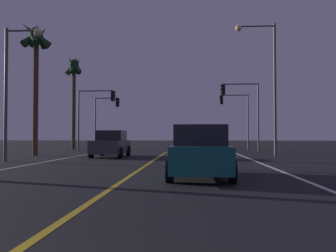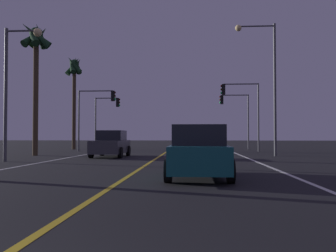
{
  "view_description": "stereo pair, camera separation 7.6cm",
  "coord_description": "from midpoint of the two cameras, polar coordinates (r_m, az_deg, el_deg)",
  "views": [
    {
      "loc": [
        2.06,
        -1.53,
        1.37
      ],
      "look_at": [
        0.31,
        25.79,
        2.1
      ],
      "focal_mm": 38.4,
      "sensor_mm": 36.0,
      "label": 1
    },
    {
      "loc": [
        2.13,
        -1.53,
        1.37
      ],
      "look_at": [
        0.31,
        25.79,
        2.1
      ],
      "focal_mm": 38.4,
      "sensor_mm": 36.0,
      "label": 2
    }
  ],
  "objects": [
    {
      "name": "lane_center_divider",
      "position": [
        13.18,
        -5.4,
        -7.47
      ],
      "size": [
        0.16,
        34.82,
        0.01
      ],
      "primitive_type": "cube",
      "color": "gold",
      "rests_on": "ground"
    },
    {
      "name": "car_oncoming",
      "position": [
        23.41,
        -8.95,
        -2.85
      ],
      "size": [
        2.02,
        4.3,
        1.7
      ],
      "rotation": [
        0.0,
        0.0,
        -1.57
      ],
      "color": "black",
      "rests_on": "ground"
    },
    {
      "name": "car_lead_same_lane",
      "position": [
        11.72,
        5.03,
        -4.19
      ],
      "size": [
        2.02,
        4.3,
        1.7
      ],
      "rotation": [
        0.0,
        0.0,
        1.57
      ],
      "color": "black",
      "rests_on": "ground"
    },
    {
      "name": "traffic_light_far_left",
      "position": [
        37.45,
        -9.56,
        2.37
      ],
      "size": [
        2.63,
        0.36,
        5.28
      ],
      "color": "#4C4C51",
      "rests_on": "ground"
    },
    {
      "name": "traffic_light_near_left",
      "position": [
        32.04,
        -11.19,
        3.17
      ],
      "size": [
        3.36,
        0.36,
        5.33
      ],
      "color": "#4C4C51",
      "rests_on": "ground"
    },
    {
      "name": "traffic_light_near_right",
      "position": [
        31.27,
        11.53,
        3.89
      ],
      "size": [
        3.26,
        0.36,
        5.82
      ],
      "rotation": [
        0.0,
        0.0,
        3.14
      ],
      "color": "#4C4C51",
      "rests_on": "ground"
    },
    {
      "name": "street_lamp_right_far",
      "position": [
        25.2,
        15.36,
        8.21
      ],
      "size": [
        2.71,
        0.44,
        8.9
      ],
      "rotation": [
        0.0,
        0.0,
        3.14
      ],
      "color": "#4C4C51",
      "rests_on": "ground"
    },
    {
      "name": "palm_tree_left_far",
      "position": [
        37.39,
        -14.59,
        7.9
      ],
      "size": [
        1.93,
        1.99,
        9.44
      ],
      "color": "#473826",
      "rests_on": "ground"
    },
    {
      "name": "street_lamp_left_mid",
      "position": [
        20.74,
        -23.06,
        7.41
      ],
      "size": [
        2.01,
        0.44,
        7.06
      ],
      "color": "#4C4C51",
      "rests_on": "ground"
    },
    {
      "name": "lane_edge_right",
      "position": [
        13.45,
        18.65,
        -7.27
      ],
      "size": [
        0.16,
        34.82,
        0.01
      ],
      "primitive_type": "cube",
      "color": "silver",
      "rests_on": "ground"
    },
    {
      "name": "traffic_light_far_right",
      "position": [
        36.7,
        10.57,
        2.71
      ],
      "size": [
        2.95,
        0.36,
        5.49
      ],
      "rotation": [
        0.0,
        0.0,
        3.14
      ],
      "color": "#4C4C51",
      "rests_on": "ground"
    },
    {
      "name": "palm_tree_left_mid",
      "position": [
        26.89,
        -20.16,
        11.45
      ],
      "size": [
        2.21,
        2.13,
        9.19
      ],
      "color": "#473826",
      "rests_on": "ground"
    }
  ]
}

